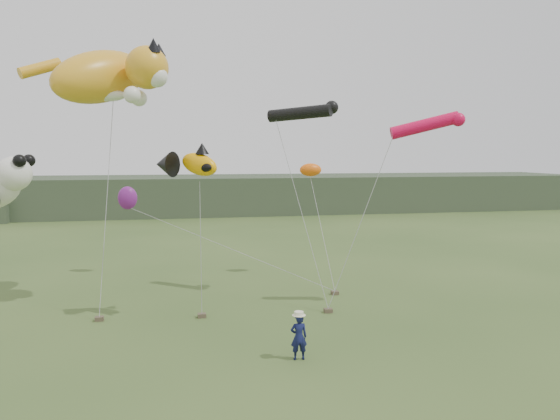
# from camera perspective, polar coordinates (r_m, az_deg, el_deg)

# --- Properties ---
(ground) EXTENTS (120.00, 120.00, 0.00)m
(ground) POSITION_cam_1_polar(r_m,az_deg,el_deg) (17.87, -2.88, -15.64)
(ground) COLOR #385123
(ground) RESTS_ON ground
(headland) EXTENTS (90.00, 13.00, 4.00)m
(headland) POSITION_cam_1_polar(r_m,az_deg,el_deg) (61.31, -11.98, 1.48)
(headland) COLOR #2D3D28
(headland) RESTS_ON ground
(festival_attendant) EXTENTS (0.55, 0.37, 1.48)m
(festival_attendant) POSITION_cam_1_polar(r_m,az_deg,el_deg) (17.85, 1.98, -13.11)
(festival_attendant) COLOR #111642
(festival_attendant) RESTS_ON ground
(sandbag_anchors) EXTENTS (15.56, 4.12, 0.17)m
(sandbag_anchors) POSITION_cam_1_polar(r_m,az_deg,el_deg) (22.68, -8.95, -10.74)
(sandbag_anchors) COLOR brown
(sandbag_anchors) RESTS_ON ground
(cat_kite) EXTENTS (6.36, 5.12, 3.26)m
(cat_kite) POSITION_cam_1_polar(r_m,az_deg,el_deg) (24.82, -17.29, 13.27)
(cat_kite) COLOR gold
(cat_kite) RESTS_ON ground
(fish_kite) EXTENTS (2.82, 1.82, 1.43)m
(fish_kite) POSITION_cam_1_polar(r_m,az_deg,el_deg) (21.48, -9.72, 4.81)
(fish_kite) COLOR #FAA605
(fish_kite) RESTS_ON ground
(tube_kites) EXTENTS (7.50, 5.12, 1.80)m
(tube_kites) POSITION_cam_1_polar(r_m,az_deg,el_deg) (24.37, 8.15, 9.57)
(tube_kites) COLOR black
(tube_kites) RESTS_ON ground
(misc_kites) EXTENTS (10.75, 2.88, 2.50)m
(misc_kites) POSITION_cam_1_polar(r_m,az_deg,el_deg) (29.68, -8.58, 2.38)
(misc_kites) COLOR orange
(misc_kites) RESTS_ON ground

